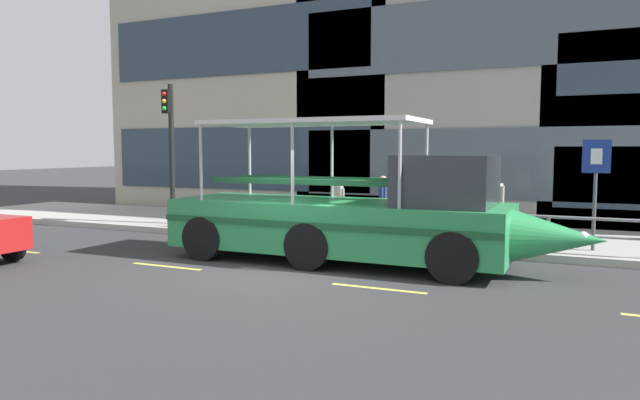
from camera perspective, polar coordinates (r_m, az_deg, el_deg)
The scene contains 11 objects.
ground_plane at distance 12.26m, azimuth -3.73°, elevation -6.82°, with size 120.00×120.00×0.00m, color #333335.
sidewalk at distance 17.31m, azimuth 5.07°, elevation -3.06°, with size 32.00×4.80×0.18m, color #A8A59E.
curb_edge at distance 15.01m, azimuth 1.90°, elevation -4.28°, with size 32.00×0.18×0.18m, color #B2ADA3.
lane_centreline at distance 11.56m, azimuth -5.64°, elevation -7.54°, with size 25.80×0.12×0.01m.
curb_guardrail at distance 14.91m, azimuth 5.64°, elevation -1.80°, with size 12.45×0.09×0.84m.
traffic_light_pole at distance 18.65m, azimuth -14.61°, elevation 5.77°, with size 0.24×0.46×4.36m.
parking_sign at distance 14.62m, azimuth 25.63°, elevation 2.19°, with size 0.60×0.12×2.56m.
duck_tour_boat at distance 12.68m, azimuth 3.89°, elevation -1.64°, with size 9.41×2.48×3.17m.
pedestrian_near_bow at distance 15.50m, azimuth 16.97°, elevation 0.02°, with size 0.46×0.31×1.73m.
pedestrian_mid_left at distance 15.52m, azimuth 6.23°, elevation 0.01°, with size 0.24×0.47×1.64m.
pedestrian_mid_right at distance 16.72m, azimuth 1.77°, elevation 0.11°, with size 0.43×0.21×1.50m.
Camera 1 is at (5.67, -10.57, 2.50)m, focal length 32.32 mm.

